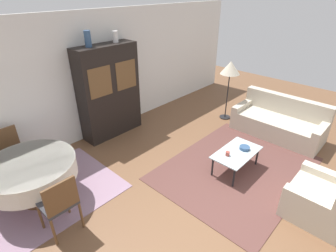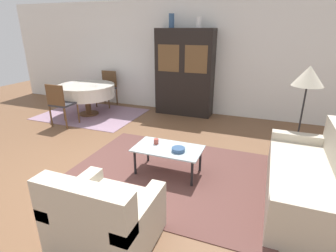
% 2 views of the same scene
% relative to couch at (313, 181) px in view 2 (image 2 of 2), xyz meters
% --- Properties ---
extents(ground_plane, '(14.00, 14.00, 0.00)m').
position_rel_couch_xyz_m(ground_plane, '(-2.96, -0.46, -0.30)').
color(ground_plane, brown).
extents(wall_back, '(10.00, 0.06, 2.70)m').
position_rel_couch_xyz_m(wall_back, '(-2.96, 3.17, 1.05)').
color(wall_back, white).
rests_on(wall_back, ground_plane).
extents(area_rug, '(2.97, 2.27, 0.01)m').
position_rel_couch_xyz_m(area_rug, '(-1.84, 0.01, -0.30)').
color(area_rug, brown).
rests_on(area_rug, ground_plane).
extents(dining_rug, '(2.39, 1.78, 0.01)m').
position_rel_couch_xyz_m(dining_rug, '(-4.72, 1.97, -0.30)').
color(dining_rug, gray).
rests_on(dining_rug, ground_plane).
extents(couch, '(0.90, 1.96, 0.87)m').
position_rel_couch_xyz_m(couch, '(0.00, 0.00, 0.00)').
color(couch, beige).
rests_on(couch, ground_plane).
extents(armchair, '(0.93, 0.82, 0.84)m').
position_rel_couch_xyz_m(armchair, '(-1.98, -1.50, 0.00)').
color(armchair, beige).
rests_on(armchair, ground_plane).
extents(coffee_table, '(0.99, 0.56, 0.40)m').
position_rel_couch_xyz_m(coffee_table, '(-1.90, 0.01, 0.07)').
color(coffee_table, black).
rests_on(coffee_table, area_rug).
extents(display_cabinet, '(1.38, 0.46, 2.04)m').
position_rel_couch_xyz_m(display_cabinet, '(-2.58, 2.90, 0.72)').
color(display_cabinet, black).
rests_on(display_cabinet, ground_plane).
extents(dining_table, '(1.37, 1.37, 0.74)m').
position_rel_couch_xyz_m(dining_table, '(-4.79, 1.95, 0.30)').
color(dining_table, brown).
rests_on(dining_table, dining_rug).
extents(dining_chair_near, '(0.44, 0.44, 0.93)m').
position_rel_couch_xyz_m(dining_chair_near, '(-4.79, 1.05, 0.25)').
color(dining_chair_near, brown).
rests_on(dining_chair_near, dining_rug).
extents(dining_chair_far, '(0.44, 0.44, 0.93)m').
position_rel_couch_xyz_m(dining_chair_far, '(-4.79, 2.85, 0.25)').
color(dining_chair_far, brown).
rests_on(dining_chair_far, dining_rug).
extents(floor_lamp, '(0.47, 0.47, 1.50)m').
position_rel_couch_xyz_m(floor_lamp, '(-0.09, 1.36, 1.00)').
color(floor_lamp, black).
rests_on(floor_lamp, ground_plane).
extents(cup, '(0.07, 0.07, 0.08)m').
position_rel_couch_xyz_m(cup, '(-2.12, 0.08, 0.15)').
color(cup, '#9E4238').
rests_on(cup, coffee_table).
extents(bowl, '(0.19, 0.19, 0.06)m').
position_rel_couch_xyz_m(bowl, '(-1.72, -0.04, 0.14)').
color(bowl, '#33517A').
rests_on(bowl, coffee_table).
extents(vase_tall, '(0.13, 0.13, 0.31)m').
position_rel_couch_xyz_m(vase_tall, '(-2.93, 2.90, 1.90)').
color(vase_tall, '#33517A').
rests_on(vase_tall, display_cabinet).
extents(vase_short, '(0.12, 0.12, 0.23)m').
position_rel_couch_xyz_m(vase_short, '(-2.28, 2.90, 1.86)').
color(vase_short, white).
rests_on(vase_short, display_cabinet).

